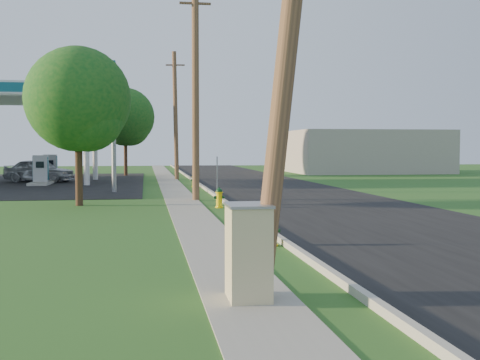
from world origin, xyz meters
The scene contains 20 objects.
ground_plane centered at (0.00, 0.00, 0.00)m, with size 140.00×140.00×0.00m, color #275B1F.
road centered at (4.50, 10.00, 0.01)m, with size 8.00×120.00×0.02m, color black.
curb centered at (0.50, 10.00, 0.07)m, with size 0.15×120.00×0.15m, color #A3A196.
sidewalk centered at (-1.25, 10.00, 0.01)m, with size 1.50×120.00×0.03m, color gray.
utility_pole_mid centered at (-0.60, 17.00, 4.95)m, with size 1.40×0.32×9.80m.
utility_pole_far centered at (-0.60, 35.00, 4.80)m, with size 1.40×0.32×9.50m.
sign_post_near centered at (0.25, 4.20, 1.00)m, with size 0.05×0.04×2.00m, color gray.
sign_post_mid centered at (0.25, 16.00, 1.00)m, with size 0.05×0.04×2.00m, color gray.
sign_post_far centered at (0.25, 28.20, 1.00)m, with size 0.05×0.04×2.00m, color gray.
fuel_pump_ne centered at (-9.50, 30.00, 0.72)m, with size 1.20×3.20×1.90m.
fuel_pump_se centered at (-9.50, 34.00, 0.72)m, with size 1.20×3.20×1.90m.
price_pylon centered at (-4.50, 22.50, 5.43)m, with size 0.34×2.04×6.85m.
distant_building centered at (18.00, 45.00, 2.00)m, with size 14.00×10.00×4.00m, color #9D9287.
tree_verge centered at (-5.46, 15.23, 4.19)m, with size 4.30×4.30×6.51m.
tree_lot centered at (-4.39, 41.61, 4.79)m, with size 4.90×4.90×7.43m.
hydrant_near centered at (0.19, 4.10, 0.36)m, with size 0.37×0.33×0.74m.
hydrant_mid centered at (0.03, 13.48, 0.40)m, with size 0.42×0.38×0.83m.
hydrant_far centered at (0.07, 26.29, 0.40)m, with size 0.42×0.38×0.82m.
utility_cabinet centered at (-1.28, -0.95, 0.76)m, with size 0.68×0.89×1.52m.
car_silver centered at (-10.09, 33.01, 0.81)m, with size 1.91×4.76×1.62m, color silver.
Camera 1 is at (-2.85, -10.08, 2.39)m, focal length 45.00 mm.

